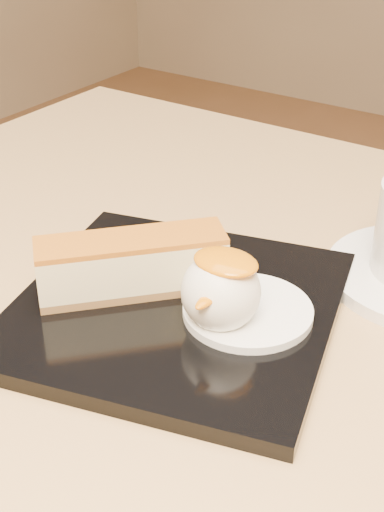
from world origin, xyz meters
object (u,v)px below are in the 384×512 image
Objects in this scene: dessert_plate at (176,309)px; cheesecake at (132,264)px; table at (166,483)px; ice_cream_scoop at (221,292)px.

dessert_plate is 0.04m from cheesecake.
cheesecake is (-0.04, 0.01, 0.19)m from table.
ice_cream_scoop reaches higher than cheesecake.
cheesecake is at bearing 180.00° from ice_cream_scoop.
dessert_plate is 0.05m from ice_cream_scoop.
cheesecake is at bearing 158.98° from table.
dessert_plate is (-0.00, 0.02, 0.16)m from table.
table is at bearing -68.06° from cheesecake.
ice_cream_scoop is at bearing -47.03° from cheesecake.
cheesecake is (-0.04, -0.00, 0.03)m from dessert_plate.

